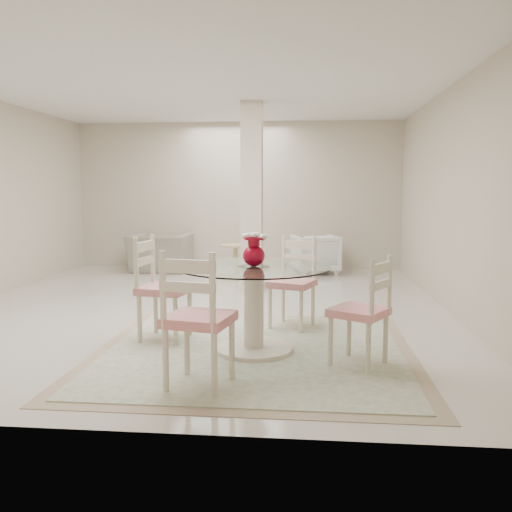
# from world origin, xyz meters

# --- Properties ---
(ground) EXTENTS (7.00, 7.00, 0.00)m
(ground) POSITION_xyz_m (0.00, 0.00, 0.00)
(ground) COLOR beige
(ground) RESTS_ON ground
(room_shell) EXTENTS (6.02, 7.02, 2.71)m
(room_shell) POSITION_xyz_m (0.00, 0.00, 1.86)
(room_shell) COLOR beige
(room_shell) RESTS_ON ground
(column) EXTENTS (0.30, 0.30, 2.70)m
(column) POSITION_xyz_m (0.50, 1.30, 1.35)
(column) COLOR beige
(column) RESTS_ON ground
(area_rug) EXTENTS (2.86, 2.86, 0.02)m
(area_rug) POSITION_xyz_m (0.84, -1.81, 0.01)
(area_rug) COLOR tan
(area_rug) RESTS_ON ground
(dining_table) EXTENTS (1.36, 1.36, 0.78)m
(dining_table) POSITION_xyz_m (0.84, -1.81, 0.40)
(dining_table) COLOR beige
(dining_table) RESTS_ON ground
(red_vase) EXTENTS (0.23, 0.20, 0.30)m
(red_vase) POSITION_xyz_m (0.84, -1.81, 0.92)
(red_vase) COLOR #A6051E
(red_vase) RESTS_ON dining_table
(dining_chair_east) EXTENTS (0.56, 0.56, 1.02)m
(dining_chair_east) POSITION_xyz_m (1.80, -2.16, 0.54)
(dining_chair_east) COLOR beige
(dining_chair_east) RESTS_ON ground
(dining_chair_north) EXTENTS (0.55, 0.55, 1.06)m
(dining_chair_north) POSITION_xyz_m (1.18, -0.85, 0.56)
(dining_chair_north) COLOR #F5E8C9
(dining_chair_north) RESTS_ON ground
(dining_chair_west) EXTENTS (0.51, 0.51, 1.12)m
(dining_chair_west) POSITION_xyz_m (-0.13, -1.49, 0.59)
(dining_chair_west) COLOR beige
(dining_chair_west) RESTS_ON ground
(dining_chair_south) EXTENTS (0.53, 0.53, 1.14)m
(dining_chair_south) POSITION_xyz_m (0.51, -2.78, 0.60)
(dining_chair_south) COLOR beige
(dining_chair_south) RESTS_ON ground
(recliner_taupe) EXTENTS (1.07, 0.94, 0.67)m
(recliner_taupe) POSITION_xyz_m (-1.33, 2.91, 0.34)
(recliner_taupe) COLOR gray
(recliner_taupe) RESTS_ON ground
(armchair_white) EXTENTS (0.91, 0.92, 0.69)m
(armchair_white) POSITION_xyz_m (1.44, 2.93, 0.34)
(armchair_white) COLOR white
(armchair_white) RESTS_ON ground
(side_table) EXTENTS (0.53, 0.53, 0.56)m
(side_table) POSITION_xyz_m (0.12, 2.35, 0.26)
(side_table) COLOR #CFBB7F
(side_table) RESTS_ON ground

